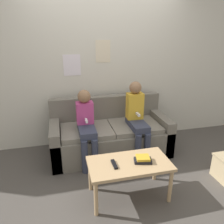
{
  "coord_description": "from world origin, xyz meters",
  "views": [
    {
      "loc": [
        -0.71,
        -2.51,
        1.84
      ],
      "look_at": [
        0.0,
        0.38,
        0.73
      ],
      "focal_mm": 35.0,
      "sensor_mm": 36.0,
      "label": 1
    }
  ],
  "objects_px": {
    "tv_remote": "(114,164)",
    "person_left": "(86,124)",
    "couch": "(110,135)",
    "coffee_table": "(129,167)",
    "person_right": "(137,116)"
  },
  "relations": [
    {
      "from": "person_right",
      "to": "tv_remote",
      "type": "distance_m",
      "value": 1.05
    },
    {
      "from": "couch",
      "to": "coffee_table",
      "type": "height_order",
      "value": "couch"
    },
    {
      "from": "couch",
      "to": "person_left",
      "type": "distance_m",
      "value": 0.54
    },
    {
      "from": "person_right",
      "to": "coffee_table",
      "type": "bearing_deg",
      "value": -114.58
    },
    {
      "from": "couch",
      "to": "person_left",
      "type": "xyz_separation_m",
      "value": [
        -0.39,
        -0.19,
        0.32
      ]
    },
    {
      "from": "couch",
      "to": "coffee_table",
      "type": "bearing_deg",
      "value": -90.95
    },
    {
      "from": "tv_remote",
      "to": "person_left",
      "type": "bearing_deg",
      "value": 101.4
    },
    {
      "from": "coffee_table",
      "to": "person_left",
      "type": "relative_size",
      "value": 0.86
    },
    {
      "from": "couch",
      "to": "person_left",
      "type": "bearing_deg",
      "value": -153.67
    },
    {
      "from": "couch",
      "to": "person_left",
      "type": "height_order",
      "value": "person_left"
    },
    {
      "from": "coffee_table",
      "to": "person_left",
      "type": "xyz_separation_m",
      "value": [
        -0.37,
        0.84,
        0.21
      ]
    },
    {
      "from": "coffee_table",
      "to": "person_right",
      "type": "xyz_separation_m",
      "value": [
        0.39,
        0.85,
        0.25
      ]
    },
    {
      "from": "person_left",
      "to": "tv_remote",
      "type": "distance_m",
      "value": 0.89
    },
    {
      "from": "coffee_table",
      "to": "tv_remote",
      "type": "distance_m",
      "value": 0.19
    },
    {
      "from": "couch",
      "to": "person_right",
      "type": "relative_size",
      "value": 1.57
    }
  ]
}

